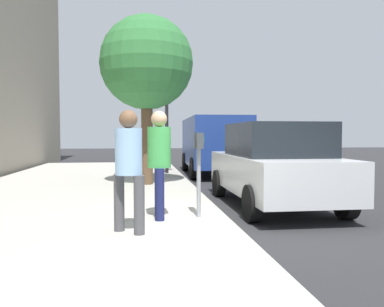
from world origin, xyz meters
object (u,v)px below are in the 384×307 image
(parked_van_far, at_px, (213,142))
(street_tree, at_px, (147,64))
(parking_meter, at_px, (199,156))
(pedestrian_bystander, at_px, (129,161))
(traffic_signal, at_px, (170,106))
(pedestrian_at_meter, at_px, (159,155))
(parked_sedan_near, at_px, (274,165))

(parked_van_far, bearing_deg, street_tree, 145.99)
(parking_meter, distance_m, street_tree, 5.13)
(parking_meter, bearing_deg, parked_van_far, -12.36)
(pedestrian_bystander, bearing_deg, traffic_signal, 32.38)
(street_tree, bearing_deg, pedestrian_bystander, 176.32)
(parked_van_far, bearing_deg, pedestrian_bystander, 162.30)
(parking_meter, relative_size, traffic_signal, 0.39)
(parking_meter, xyz_separation_m, traffic_signal, (7.61, -0.09, 1.41))
(pedestrian_bystander, bearing_deg, pedestrian_at_meter, 13.09)
(parking_meter, xyz_separation_m, pedestrian_bystander, (-0.90, 1.13, -0.01))
(pedestrian_bystander, bearing_deg, parked_sedan_near, -10.24)
(parking_meter, height_order, street_tree, street_tree)
(parked_van_far, distance_m, traffic_signal, 2.32)
(traffic_signal, bearing_deg, parked_sedan_near, -163.96)
(pedestrian_at_meter, xyz_separation_m, pedestrian_bystander, (-0.90, 0.47, -0.04))
(parking_meter, xyz_separation_m, pedestrian_at_meter, (-0.00, 0.66, 0.03))
(pedestrian_bystander, height_order, parked_sedan_near, pedestrian_bystander)
(pedestrian_bystander, relative_size, street_tree, 0.37)
(street_tree, bearing_deg, parked_van_far, -34.01)
(pedestrian_at_meter, relative_size, traffic_signal, 0.49)
(street_tree, bearing_deg, traffic_signal, -15.56)
(parking_meter, bearing_deg, parked_sedan_near, -50.41)
(parking_meter, bearing_deg, pedestrian_bystander, 128.76)
(pedestrian_bystander, height_order, traffic_signal, traffic_signal)
(parked_sedan_near, height_order, street_tree, street_tree)
(parked_sedan_near, height_order, traffic_signal, traffic_signal)
(traffic_signal, bearing_deg, pedestrian_at_meter, 174.42)
(parking_meter, height_order, parked_sedan_near, parked_sedan_near)
(parked_sedan_near, distance_m, street_tree, 4.75)
(street_tree, bearing_deg, parking_meter, -170.19)
(pedestrian_bystander, height_order, parked_van_far, parked_van_far)
(pedestrian_at_meter, bearing_deg, street_tree, 92.61)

